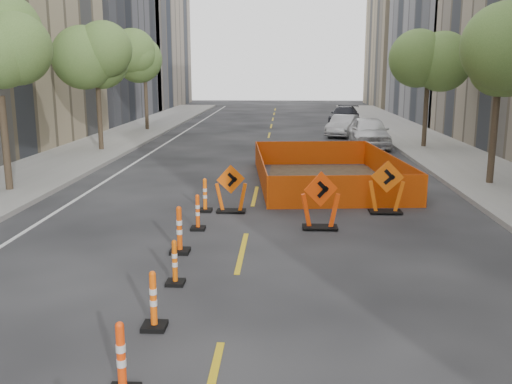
# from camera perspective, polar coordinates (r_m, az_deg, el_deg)

# --- Properties ---
(ground_plane) EXTENTS (140.00, 140.00, 0.00)m
(ground_plane) POSITION_cam_1_polar(r_m,az_deg,el_deg) (9.61, -3.20, -13.49)
(ground_plane) COLOR black
(sidewalk_left) EXTENTS (4.00, 90.00, 0.15)m
(sidewalk_left) POSITION_cam_1_polar(r_m,az_deg,el_deg) (23.24, -22.59, 1.12)
(sidewalk_left) COLOR gray
(sidewalk_left) RESTS_ON ground
(sidewalk_right) EXTENTS (4.00, 90.00, 0.15)m
(sidewalk_right) POSITION_cam_1_polar(r_m,az_deg,el_deg) (22.50, 23.73, 0.68)
(sidewalk_right) COLOR gray
(sidewalk_right) RESTS_ON ground
(bld_left_d) EXTENTS (12.00, 16.00, 14.00)m
(bld_left_d) POSITION_cam_1_polar(r_m,az_deg,el_deg) (51.14, -18.37, 14.77)
(bld_left_d) COLOR #4C4C51
(bld_left_d) RESTS_ON ground
(bld_left_e) EXTENTS (12.00, 20.00, 20.00)m
(bld_left_e) POSITION_cam_1_polar(r_m,az_deg,el_deg) (66.92, -13.35, 16.87)
(bld_left_e) COLOR gray
(bld_left_e) RESTS_ON ground
(bld_right_e) EXTENTS (12.00, 14.00, 16.00)m
(bld_right_e) POSITION_cam_1_polar(r_m,az_deg,el_deg) (69.21, 16.79, 14.86)
(bld_right_e) COLOR tan
(bld_right_e) RESTS_ON ground
(tree_l_c) EXTENTS (2.80, 2.80, 5.95)m
(tree_l_c) POSITION_cam_1_polar(r_m,az_deg,el_deg) (30.10, -15.66, 12.44)
(tree_l_c) COLOR #382B1E
(tree_l_c) RESTS_ON ground
(tree_l_d) EXTENTS (2.80, 2.80, 5.95)m
(tree_l_d) POSITION_cam_1_polar(r_m,az_deg,el_deg) (39.72, -11.07, 12.49)
(tree_l_d) COLOR #382B1E
(tree_l_d) RESTS_ON ground
(tree_r_b) EXTENTS (2.80, 2.80, 5.95)m
(tree_r_b) POSITION_cam_1_polar(r_m,az_deg,el_deg) (21.92, 23.24, 12.18)
(tree_r_b) COLOR #382B1E
(tree_r_b) RESTS_ON ground
(tree_r_c) EXTENTS (2.80, 2.80, 5.95)m
(tree_r_c) POSITION_cam_1_polar(r_m,az_deg,el_deg) (31.51, 16.89, 12.34)
(tree_r_c) COLOR #382B1E
(tree_r_c) RESTS_ON ground
(channelizer_2) EXTENTS (0.41, 0.41, 1.03)m
(channelizer_2) POSITION_cam_1_polar(r_m,az_deg,el_deg) (7.81, -13.32, -15.96)
(channelizer_2) COLOR #FF400A
(channelizer_2) RESTS_ON ground
(channelizer_3) EXTENTS (0.39, 0.39, 0.99)m
(channelizer_3) POSITION_cam_1_polar(r_m,az_deg,el_deg) (9.54, -10.23, -10.59)
(channelizer_3) COLOR #F7590A
(channelizer_3) RESTS_ON ground
(channelizer_4) EXTENTS (0.36, 0.36, 0.91)m
(channelizer_4) POSITION_cam_1_polar(r_m,az_deg,el_deg) (11.35, -8.13, -6.97)
(channelizer_4) COLOR #DC5809
(channelizer_4) RESTS_ON ground
(channelizer_5) EXTENTS (0.44, 0.44, 1.11)m
(channelizer_5) POSITION_cam_1_polar(r_m,az_deg,el_deg) (13.21, -7.67, -3.76)
(channelizer_5) COLOR #DB4809
(channelizer_5) RESTS_ON ground
(channelizer_6) EXTENTS (0.38, 0.38, 0.96)m
(channelizer_6) POSITION_cam_1_polar(r_m,az_deg,el_deg) (15.08, -5.85, -2.01)
(channelizer_6) COLOR #EB4C09
(channelizer_6) RESTS_ON ground
(channelizer_7) EXTENTS (0.40, 0.40, 1.01)m
(channelizer_7) POSITION_cam_1_polar(r_m,az_deg,el_deg) (16.97, -5.12, -0.30)
(channelizer_7) COLOR #FF660A
(channelizer_7) RESTS_ON ground
(chevron_sign_left) EXTENTS (1.10, 0.90, 1.43)m
(chevron_sign_left) POSITION_cam_1_polar(r_m,az_deg,el_deg) (16.80, -2.52, 0.34)
(chevron_sign_left) COLOR #D85009
(chevron_sign_left) RESTS_ON ground
(chevron_sign_center) EXTENTS (1.19, 0.94, 1.56)m
(chevron_sign_center) POSITION_cam_1_polar(r_m,az_deg,el_deg) (15.10, 6.47, -0.83)
(chevron_sign_center) COLOR #FC440A
(chevron_sign_center) RESTS_ON ground
(chevron_sign_right) EXTENTS (1.15, 0.82, 1.58)m
(chevron_sign_right) POSITION_cam_1_polar(r_m,az_deg,el_deg) (17.07, 12.93, 0.48)
(chevron_sign_right) COLOR #D85509
(chevron_sign_right) RESTS_ON ground
(safety_fence) EXTENTS (5.58, 8.67, 1.03)m
(safety_fence) POSITION_cam_1_polar(r_m,az_deg,el_deg) (21.48, 6.97, 2.33)
(safety_fence) COLOR #E35A0B
(safety_fence) RESTS_ON ground
(parked_car_near) EXTENTS (2.03, 4.86, 1.64)m
(parked_car_near) POSITION_cam_1_polar(r_m,az_deg,el_deg) (31.71, 11.25, 5.91)
(parked_car_near) COLOR white
(parked_car_near) RESTS_ON ground
(parked_car_mid) EXTENTS (2.68, 4.25, 1.32)m
(parked_car_mid) POSITION_cam_1_polar(r_m,az_deg,el_deg) (36.68, 8.75, 6.57)
(parked_car_mid) COLOR #B4B3B9
(parked_car_mid) RESTS_ON ground
(parked_car_far) EXTENTS (2.96, 5.07, 1.38)m
(parked_car_far) POSITION_cam_1_polar(r_m,az_deg,el_deg) (44.48, 8.83, 7.56)
(parked_car_far) COLOR black
(parked_car_far) RESTS_ON ground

